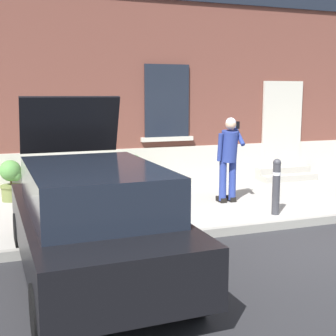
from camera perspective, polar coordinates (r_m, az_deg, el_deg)
name	(u,v)px	position (r m, az deg, el deg)	size (l,w,h in m)	color
ground_plane	(315,245)	(7.81, 17.67, -8.98)	(80.00, 80.00, 0.00)	#232326
sidewalk	(232,202)	(10.06, 7.88, -4.16)	(24.00, 3.60, 0.15)	#99968E
curb_edge	(282,225)	(8.52, 13.81, -6.78)	(24.00, 0.12, 0.15)	gray
building_facade	(189,39)	(12.12, 2.56, 15.55)	(24.00, 1.52, 7.50)	brown
entrance_stoop	(285,174)	(12.51, 14.16, -0.76)	(1.55, 0.64, 0.32)	#9E998E
hatchback_car_black	(93,219)	(6.00, -9.26, -6.18)	(1.85, 4.10, 2.34)	black
bollard_near_person	(276,185)	(8.77, 13.16, -2.01)	(0.15, 0.15, 1.04)	#333338
bollard_far_left	(114,197)	(7.56, -6.62, -3.60)	(0.15, 0.15, 1.04)	#333338
person_on_phone	(229,154)	(9.51, 7.48, 1.68)	(0.51, 0.48, 1.75)	navy
planter_olive	(11,179)	(10.19, -18.71, -1.33)	(0.44, 0.44, 0.86)	#606B38
planter_terracotta	(134,172)	(10.53, -4.22, -0.55)	(0.44, 0.44, 0.86)	#B25B38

